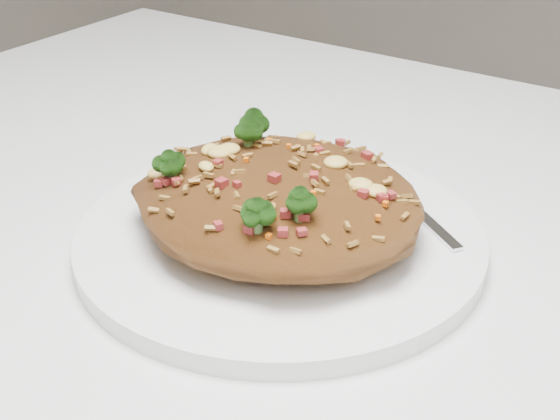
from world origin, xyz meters
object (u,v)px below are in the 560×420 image
object	(u,v)px
plate	(280,238)
dining_table	(386,368)
fried_rice	(279,190)
fork	(405,200)

from	to	relation	value
plate	dining_table	bearing A→B (deg)	16.97
dining_table	fried_rice	size ratio (longest dim) A/B	5.94
dining_table	fork	xyz separation A→B (m)	(-0.02, 0.06, 0.11)
dining_table	plate	distance (m)	0.13
dining_table	plate	xyz separation A→B (m)	(-0.08, -0.02, 0.10)
fork	dining_table	bearing A→B (deg)	-33.65
plate	fork	size ratio (longest dim) A/B	2.01
dining_table	fried_rice	xyz separation A→B (m)	(-0.08, -0.02, 0.14)
fried_rice	fork	bearing A→B (deg)	56.65
dining_table	plate	world-z (taller)	plate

